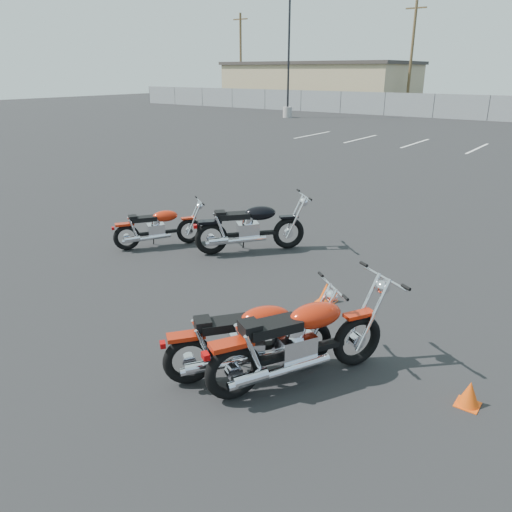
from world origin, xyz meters
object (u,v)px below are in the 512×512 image
Objects in this scene: motorcycle_second_black at (250,227)px; motorcycle_third_red at (250,339)px; motorcycle_rear_red at (299,341)px; motorcycle_front_red at (158,227)px.

motorcycle_second_black is 4.38m from motorcycle_third_red.
motorcycle_second_black is at bearing 126.89° from motorcycle_third_red.
motorcycle_rear_red reaches higher than motorcycle_third_red.
motorcycle_front_red is 0.86× the size of motorcycle_second_black.
motorcycle_rear_red is (0.55, 0.22, 0.05)m from motorcycle_third_red.
motorcycle_second_black is at bearing 27.30° from motorcycle_front_red.
motorcycle_second_black is 1.05× the size of motorcycle_third_red.
motorcycle_front_red is at bearing 154.00° from motorcycle_rear_red.
motorcycle_second_black reaches higher than motorcycle_third_red.
motorcycle_rear_red is (3.18, -3.29, 0.02)m from motorcycle_second_black.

